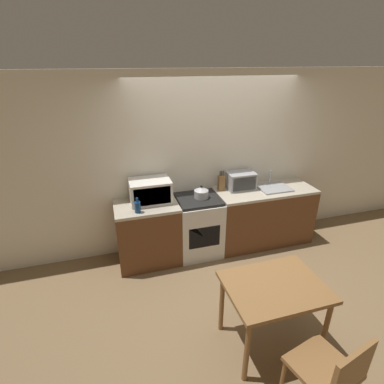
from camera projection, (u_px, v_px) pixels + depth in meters
The scene contains 13 objects.
ground_plane at pixel (240, 282), 3.96m from camera, with size 16.00×16.00×0.00m, color brown.
wall_back at pixel (212, 162), 4.47m from camera, with size 10.00×0.06×2.60m.
counter_left_run at pixel (148, 233), 4.24m from camera, with size 0.86×0.62×0.90m.
counter_right_run at pixel (263, 216), 4.71m from camera, with size 1.51×0.62×0.90m.
stove_range at pixel (198, 226), 4.43m from camera, with size 0.63×0.62×0.90m.
kettle at pixel (201, 192), 4.23m from camera, with size 0.20×0.20×0.19m.
microwave at pixel (150, 191), 4.09m from camera, with size 0.55×0.39×0.31m.
bottle at pixel (138, 207), 3.82m from camera, with size 0.08×0.08×0.21m.
knife_block at pixel (221, 183), 4.45m from camera, with size 0.09×0.07×0.30m.
toaster_oven at pixel (241, 181), 4.51m from camera, with size 0.41×0.29×0.26m.
sink_basin at pixel (274, 187), 4.56m from camera, with size 0.47×0.39×0.24m.
dining_table at pixel (274, 293), 2.87m from camera, with size 0.94×0.71×0.75m.
dining_chair at pixel (332, 371), 2.33m from camera, with size 0.55×0.55×0.84m.
Camera 1 is at (-1.51, -2.82, 2.70)m, focal length 28.00 mm.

